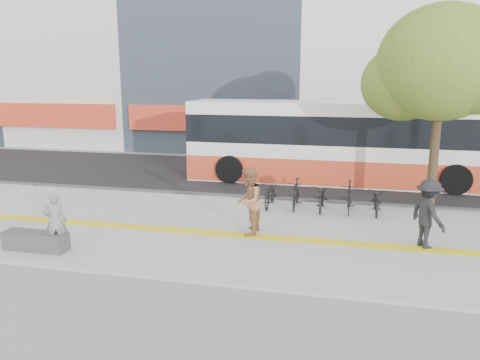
% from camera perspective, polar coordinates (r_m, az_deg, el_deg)
% --- Properties ---
extents(ground, '(120.00, 120.00, 0.00)m').
position_cam_1_polar(ground, '(12.34, -10.08, -7.70)').
color(ground, gray).
rests_on(ground, ground).
extents(sidewalk, '(40.00, 7.00, 0.08)m').
position_cam_1_polar(sidewalk, '(13.64, -7.59, -5.49)').
color(sidewalk, gray).
rests_on(sidewalk, ground).
extents(tactile_strip, '(40.00, 0.45, 0.01)m').
position_cam_1_polar(tactile_strip, '(13.18, -8.37, -5.94)').
color(tactile_strip, yellow).
rests_on(tactile_strip, sidewalk).
extents(street, '(40.00, 8.00, 0.06)m').
position_cam_1_polar(street, '(20.59, -0.14, 0.65)').
color(street, black).
rests_on(street, ground).
extents(curb, '(40.00, 0.25, 0.14)m').
position_cam_1_polar(curb, '(16.81, -3.34, -1.88)').
color(curb, '#3B3C3E').
rests_on(curb, ground).
extents(bench, '(1.60, 0.45, 0.45)m').
position_cam_1_polar(bench, '(12.54, -23.42, -6.76)').
color(bench, '#3B3C3E').
rests_on(bench, sidewalk).
extents(street_tree, '(4.40, 3.80, 6.31)m').
position_cam_1_polar(street_tree, '(15.62, 23.02, 12.56)').
color(street_tree, '#342617').
rests_on(street_tree, sidewalk).
extents(bus, '(11.97, 2.84, 3.19)m').
position_cam_1_polar(bus, '(19.29, 11.84, 4.21)').
color(bus, white).
rests_on(bus, street).
extents(bicycle_row, '(3.88, 1.60, 0.93)m').
position_cam_1_polar(bicycle_row, '(15.08, 9.87, -1.96)').
color(bicycle_row, black).
rests_on(bicycle_row, sidewalk).
extents(seated_woman, '(0.64, 0.56, 1.48)m').
position_cam_1_polar(seated_woman, '(12.12, -21.38, -4.68)').
color(seated_woman, black).
rests_on(seated_woman, sidewalk).
extents(pedestrian_tan, '(0.70, 0.89, 1.81)m').
position_cam_1_polar(pedestrian_tan, '(12.45, 1.05, -2.58)').
color(pedestrian_tan, '#956441').
rests_on(pedestrian_tan, sidewalk).
extents(pedestrian_dark, '(1.10, 1.27, 1.71)m').
position_cam_1_polar(pedestrian_dark, '(12.38, 21.74, -3.80)').
color(pedestrian_dark, black).
rests_on(pedestrian_dark, sidewalk).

